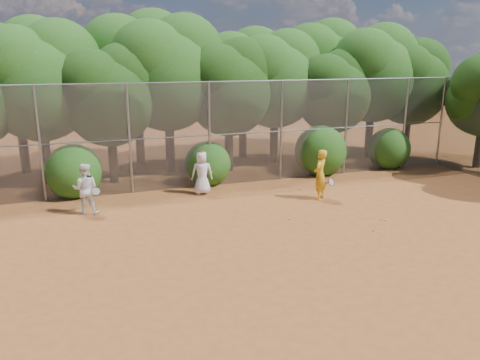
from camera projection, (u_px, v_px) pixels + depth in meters
name	position (u px, v px, depth m)	size (l,w,h in m)	color
ground	(303.00, 236.00, 13.22)	(80.00, 80.00, 0.00)	#944E21
fence_back	(231.00, 133.00, 18.12)	(20.05, 0.09, 4.03)	gray
tree_1	(39.00, 77.00, 17.70)	(4.64, 4.03, 6.35)	black
tree_2	(110.00, 92.00, 18.00)	(3.99, 3.47, 5.47)	black
tree_3	(168.00, 69.00, 19.52)	(4.89, 4.26, 6.70)	black
tree_4	(230.00, 84.00, 19.94)	(4.19, 3.64, 5.73)	black
tree_5	(276.00, 76.00, 21.40)	(4.51, 3.92, 6.17)	black
tree_6	(334.00, 89.00, 21.43)	(3.86, 3.36, 5.29)	black
tree_7	(374.00, 70.00, 22.59)	(4.77, 4.14, 6.53)	black
tree_8	(411.00, 79.00, 23.07)	(4.25, 3.70, 5.82)	black
tree_9	(16.00, 71.00, 19.43)	(4.83, 4.20, 6.62)	black
tree_10	(137.00, 63.00, 21.15)	(5.15, 4.48, 7.06)	black
tree_11	(244.00, 72.00, 22.51)	(4.64, 4.03, 6.35)	black
tree_12	(321.00, 64.00, 24.42)	(5.02, 4.37, 6.88)	black
bush_0	(74.00, 169.00, 16.77)	(2.00, 2.00, 2.00)	#1F4F13
bush_1	(208.00, 162.00, 18.40)	(1.80, 1.80, 1.80)	#1F4F13
bush_2	(321.00, 149.00, 19.96)	(2.20, 2.20, 2.20)	#1F4F13
bush_3	(389.00, 147.00, 21.13)	(1.90, 1.90, 1.90)	#1F4F13
player_yellow	(320.00, 175.00, 16.41)	(0.90, 0.75, 1.79)	gold
player_teen	(202.00, 173.00, 17.06)	(0.86, 0.64, 1.63)	white
player_white	(85.00, 189.00, 14.89)	(0.93, 0.81, 1.65)	white
ball_0	(381.00, 219.00, 14.49)	(0.07, 0.07, 0.07)	yellow
ball_1	(362.00, 197.00, 16.70)	(0.07, 0.07, 0.07)	yellow
ball_2	(373.00, 230.00, 13.57)	(0.07, 0.07, 0.07)	yellow
ball_3	(386.00, 220.00, 14.39)	(0.07, 0.07, 0.07)	yellow
ball_4	(289.00, 219.00, 14.52)	(0.07, 0.07, 0.07)	yellow
ball_5	(300.00, 188.00, 17.84)	(0.07, 0.07, 0.07)	yellow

